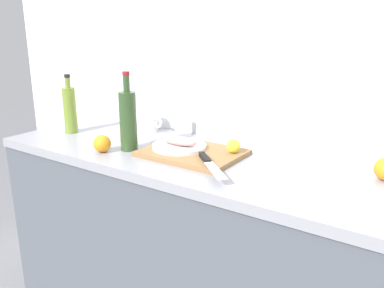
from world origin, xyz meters
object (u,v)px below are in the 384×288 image
object	(u,v)px
white_plate	(179,146)
chef_knife	(208,162)
wine_bottle	(128,120)
cutting_board	(192,153)
fish_fillet	(179,141)
lemon_0	(233,146)
coffee_mug_0	(149,122)
olive_oil_bottle	(70,109)

from	to	relation	value
white_plate	chef_knife	distance (m)	0.24
white_plate	wine_bottle	xyz separation A→B (m)	(-0.21, -0.09, 0.11)
cutting_board	fish_fillet	distance (m)	0.08
white_plate	lemon_0	distance (m)	0.24
wine_bottle	coffee_mug_0	distance (m)	0.33
coffee_mug_0	olive_oil_bottle	bearing A→B (deg)	-143.20
cutting_board	wine_bottle	distance (m)	0.31
fish_fillet	olive_oil_bottle	world-z (taller)	olive_oil_bottle
cutting_board	fish_fillet	bearing A→B (deg)	176.38
fish_fillet	lemon_0	xyz separation A→B (m)	(0.22, 0.07, -0.00)
white_plate	chef_knife	bearing A→B (deg)	-27.22
fish_fillet	coffee_mug_0	distance (m)	0.39
cutting_board	chef_knife	world-z (taller)	chef_knife
fish_fillet	chef_knife	size ratio (longest dim) A/B	0.75
lemon_0	olive_oil_bottle	distance (m)	0.88
olive_oil_bottle	coffee_mug_0	distance (m)	0.40
lemon_0	wine_bottle	distance (m)	0.47
olive_oil_bottle	fish_fillet	bearing A→B (deg)	3.20
white_plate	fish_fillet	bearing A→B (deg)	-90.00
cutting_board	fish_fillet	xyz separation A→B (m)	(-0.07, 0.00, 0.04)
coffee_mug_0	cutting_board	bearing A→B (deg)	-26.95
cutting_board	lemon_0	xyz separation A→B (m)	(0.16, 0.07, 0.04)
wine_bottle	coffee_mug_0	xyz separation A→B (m)	(-0.13, 0.29, -0.09)
lemon_0	white_plate	bearing A→B (deg)	-162.71
wine_bottle	coffee_mug_0	size ratio (longest dim) A/B	2.65
chef_knife	lemon_0	xyz separation A→B (m)	(0.01, 0.18, 0.02)
lemon_0	coffee_mug_0	bearing A→B (deg)	166.83
cutting_board	white_plate	size ratio (longest dim) A/B	1.74
white_plate	fish_fillet	size ratio (longest dim) A/B	1.33
olive_oil_bottle	chef_knife	bearing A→B (deg)	-4.91
olive_oil_bottle	coffee_mug_0	world-z (taller)	olive_oil_bottle
cutting_board	chef_knife	size ratio (longest dim) A/B	1.73
lemon_0	coffee_mug_0	size ratio (longest dim) A/B	0.45
white_plate	coffee_mug_0	world-z (taller)	coffee_mug_0
chef_knife	coffee_mug_0	size ratio (longest dim) A/B	1.81
chef_knife	olive_oil_bottle	distance (m)	0.87
olive_oil_bottle	wine_bottle	size ratio (longest dim) A/B	0.86
fish_fillet	coffee_mug_0	xyz separation A→B (m)	(-0.33, 0.20, -0.00)
cutting_board	fish_fillet	world-z (taller)	fish_fillet
lemon_0	cutting_board	bearing A→B (deg)	-154.55
lemon_0	chef_knife	bearing A→B (deg)	-92.66
lemon_0	fish_fillet	bearing A→B (deg)	-162.71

